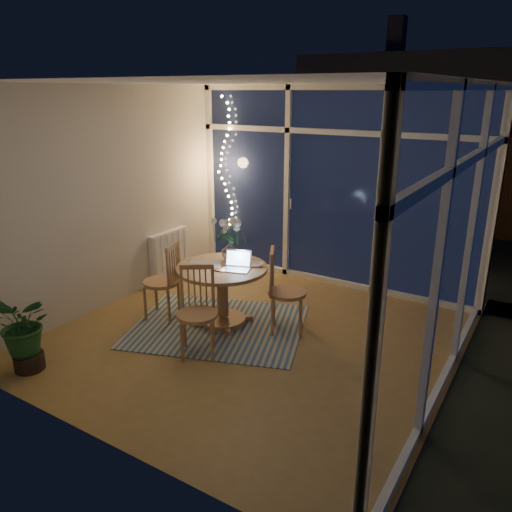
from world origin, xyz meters
name	(u,v)px	position (x,y,z in m)	size (l,w,h in m)	color
floor	(252,338)	(0.00, 0.00, 0.00)	(4.00, 4.00, 0.00)	olive
ceiling	(252,82)	(0.00, 0.00, 2.60)	(4.00, 4.00, 0.00)	white
wall_back	(333,189)	(0.00, 2.00, 1.30)	(4.00, 0.04, 2.60)	beige
wall_front	(92,284)	(0.00, -2.00, 1.30)	(4.00, 0.04, 2.60)	beige
wall_left	(111,199)	(-2.00, 0.00, 1.30)	(0.04, 4.00, 2.60)	beige
wall_right	(465,254)	(2.00, 0.00, 1.30)	(0.04, 4.00, 2.60)	beige
window_wall_back	(332,189)	(0.00, 1.96, 1.30)	(4.00, 0.10, 2.60)	silver
window_wall_right	(460,253)	(1.96, 0.00, 1.30)	(0.10, 4.00, 2.60)	silver
radiator	(169,251)	(-1.94, 0.90, 0.40)	(0.10, 0.70, 0.58)	white
fairy_lights	(225,163)	(-1.65, 1.88, 1.52)	(0.24, 0.10, 1.85)	#FFC966
garden_patio	(421,238)	(0.50, 5.00, -0.06)	(12.00, 6.00, 0.10)	black
garden_fence	(406,180)	(0.00, 5.50, 0.90)	(11.00, 0.08, 1.80)	#352413
neighbour_roof	(462,105)	(0.30, 8.50, 2.20)	(7.00, 3.00, 2.20)	#34363E
garden_shrubs	(320,221)	(-0.80, 3.40, 0.45)	(0.90, 0.90, 0.90)	black
rug	(218,326)	(-0.48, 0.03, 0.01)	(1.87, 1.50, 0.01)	#B8B296
dining_table	(223,295)	(-0.48, 0.13, 0.34)	(1.01, 1.01, 0.69)	#A66A4B
chair_left	(161,280)	(-1.17, -0.11, 0.46)	(0.43, 0.43, 0.92)	#A66A4B
chair_right	(287,290)	(0.22, 0.36, 0.47)	(0.44, 0.44, 0.95)	#A66A4B
chair_front	(197,313)	(-0.27, -0.58, 0.46)	(0.43, 0.43, 0.92)	#A66A4B
laptop	(236,261)	(-0.28, 0.12, 0.79)	(0.29, 0.26, 0.21)	#BBBBC0
flower_vase	(230,250)	(-0.54, 0.39, 0.79)	(0.20, 0.20, 0.21)	silver
bowl	(256,265)	(-0.16, 0.33, 0.71)	(0.15, 0.15, 0.04)	white
newspapers	(207,264)	(-0.66, 0.10, 0.69)	(0.34, 0.26, 0.01)	beige
phone	(217,270)	(-0.45, 0.00, 0.69)	(0.12, 0.06, 0.01)	black
potted_plant	(25,333)	(-1.47, -1.65, 0.38)	(0.54, 0.47, 0.76)	#1A4A22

